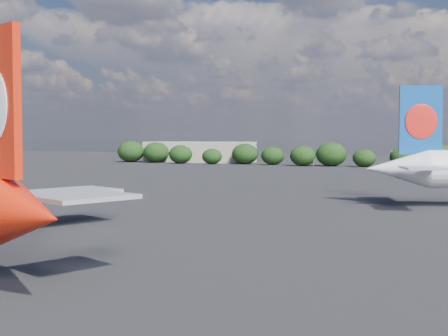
% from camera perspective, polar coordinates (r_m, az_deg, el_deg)
% --- Properties ---
extents(ground, '(500.00, 500.00, 0.00)m').
position_cam_1_polar(ground, '(99.08, 1.53, -3.09)').
color(ground, black).
rests_on(ground, ground).
extents(terminal_building, '(42.00, 16.00, 8.00)m').
position_cam_1_polar(terminal_building, '(245.38, -2.25, 1.48)').
color(terminal_building, gray).
rests_on(terminal_building, ground).
extents(highway_sign, '(6.00, 0.30, 4.50)m').
position_cam_1_polar(highway_sign, '(215.03, 7.55, 1.01)').
color(highway_sign, '#167023').
rests_on(highway_sign, ground).
extents(billboard_yellow, '(5.00, 0.30, 5.50)m').
position_cam_1_polar(billboard_yellow, '(215.82, 15.70, 1.12)').
color(billboard_yellow, gold).
rests_on(billboard_yellow, ground).
extents(horizon_treeline, '(206.17, 15.23, 9.30)m').
position_cam_1_polar(horizon_treeline, '(214.20, 14.85, 1.10)').
color(horizon_treeline, black).
rests_on(horizon_treeline, ground).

